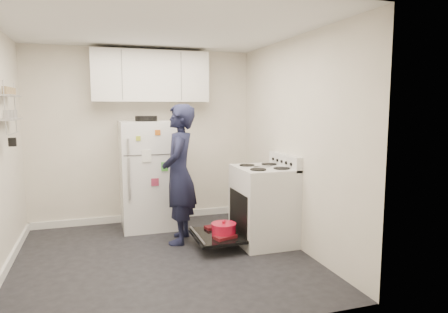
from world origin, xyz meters
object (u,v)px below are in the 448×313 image
object	(u,v)px
open_oven_door	(220,233)
person	(179,174)
electric_range	(262,206)
refrigerator	(148,174)

from	to	relation	value
open_oven_door	person	world-z (taller)	person
electric_range	open_oven_door	size ratio (longest dim) A/B	1.57
refrigerator	electric_range	bearing A→B (deg)	-41.09
refrigerator	person	xyz separation A→B (m)	(0.30, -0.74, 0.11)
person	electric_range	bearing A→B (deg)	89.00
electric_range	refrigerator	xyz separation A→B (m)	(-1.26, 1.10, 0.28)
person	refrigerator	bearing A→B (deg)	-138.48
refrigerator	person	distance (m)	0.80
open_oven_door	refrigerator	world-z (taller)	refrigerator
refrigerator	person	size ratio (longest dim) A/B	0.91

